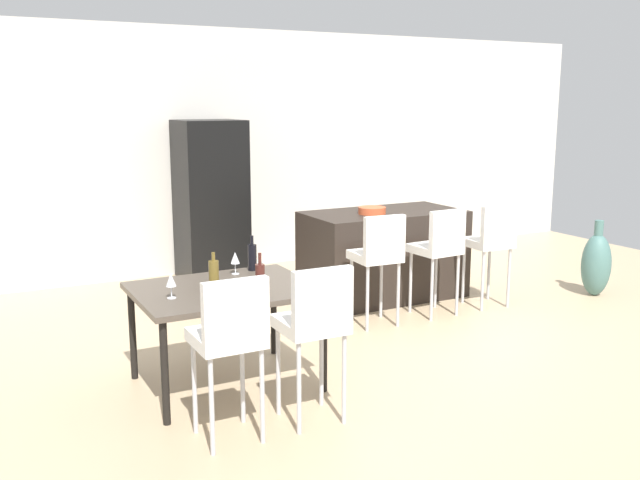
# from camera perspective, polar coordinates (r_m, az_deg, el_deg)

# --- Properties ---
(ground_plane) EXTENTS (10.00, 10.00, 0.00)m
(ground_plane) POSITION_cam_1_polar(r_m,az_deg,el_deg) (6.54, 5.85, -7.16)
(ground_plane) COLOR tan
(back_wall) EXTENTS (10.00, 0.12, 2.90)m
(back_wall) POSITION_cam_1_polar(r_m,az_deg,el_deg) (8.89, -4.86, 7.27)
(back_wall) COLOR beige
(back_wall) RESTS_ON ground_plane
(kitchen_island) EXTENTS (1.65, 0.85, 0.92)m
(kitchen_island) POSITION_cam_1_polar(r_m,az_deg,el_deg) (7.46, 5.14, -1.18)
(kitchen_island) COLOR black
(kitchen_island) RESTS_ON ground_plane
(bar_chair_left) EXTENTS (0.42, 0.42, 1.05)m
(bar_chair_left) POSITION_cam_1_polar(r_m,az_deg,el_deg) (6.44, 4.75, -0.99)
(bar_chair_left) COLOR white
(bar_chair_left) RESTS_ON ground_plane
(bar_chair_middle) EXTENTS (0.42, 0.42, 1.05)m
(bar_chair_middle) POSITION_cam_1_polar(r_m,az_deg,el_deg) (6.83, 9.63, -0.41)
(bar_chair_middle) COLOR white
(bar_chair_middle) RESTS_ON ground_plane
(bar_chair_right) EXTENTS (0.43, 0.43, 1.05)m
(bar_chair_right) POSITION_cam_1_polar(r_m,az_deg,el_deg) (7.23, 13.70, 0.08)
(bar_chair_right) COLOR white
(bar_chair_right) RESTS_ON ground_plane
(dining_table) EXTENTS (1.27, 0.99, 0.74)m
(dining_table) POSITION_cam_1_polar(r_m,az_deg,el_deg) (5.13, -7.70, -4.51)
(dining_table) COLOR #4C4238
(dining_table) RESTS_ON ground_plane
(dining_chair_near) EXTENTS (0.40, 0.40, 1.05)m
(dining_chair_near) POSITION_cam_1_polar(r_m,az_deg,el_deg) (4.26, -7.30, -7.47)
(dining_chair_near) COLOR white
(dining_chair_near) RESTS_ON ground_plane
(dining_chair_far) EXTENTS (0.41, 0.41, 1.05)m
(dining_chair_far) POSITION_cam_1_polar(r_m,az_deg,el_deg) (4.47, -0.41, -6.43)
(dining_chair_far) COLOR white
(dining_chair_far) RESTS_ON ground_plane
(wine_bottle_right) EXTENTS (0.07, 0.07, 0.29)m
(wine_bottle_right) POSITION_cam_1_polar(r_m,az_deg,el_deg) (4.89, -4.86, -3.09)
(wine_bottle_right) COLOR #471E19
(wine_bottle_right) RESTS_ON dining_table
(wine_bottle_inner) EXTENTS (0.07, 0.07, 0.26)m
(wine_bottle_inner) POSITION_cam_1_polar(r_m,az_deg,el_deg) (5.06, -8.58, -2.74)
(wine_bottle_inner) COLOR brown
(wine_bottle_inner) RESTS_ON dining_table
(wine_bottle_far) EXTENTS (0.07, 0.07, 0.28)m
(wine_bottle_far) POSITION_cam_1_polar(r_m,az_deg,el_deg) (5.56, -5.50, -1.36)
(wine_bottle_far) COLOR black
(wine_bottle_far) RESTS_ON dining_table
(wine_glass_left) EXTENTS (0.07, 0.07, 0.17)m
(wine_glass_left) POSITION_cam_1_polar(r_m,az_deg,el_deg) (5.45, -6.88, -1.48)
(wine_glass_left) COLOR silver
(wine_glass_left) RESTS_ON dining_table
(wine_glass_middle) EXTENTS (0.07, 0.07, 0.17)m
(wine_glass_middle) POSITION_cam_1_polar(r_m,az_deg,el_deg) (4.86, -11.96, -3.22)
(wine_glass_middle) COLOR silver
(wine_glass_middle) RESTS_ON dining_table
(refrigerator) EXTENTS (0.72, 0.68, 1.84)m
(refrigerator) POSITION_cam_1_polar(r_m,az_deg,el_deg) (8.25, -8.81, 3.17)
(refrigerator) COLOR black
(refrigerator) RESTS_ON ground_plane
(fruit_bowl) EXTENTS (0.28, 0.28, 0.07)m
(fruit_bowl) POSITION_cam_1_polar(r_m,az_deg,el_deg) (7.20, 4.23, 2.40)
(fruit_bowl) COLOR #C6512D
(fruit_bowl) RESTS_ON kitchen_island
(floor_vase) EXTENTS (0.31, 0.31, 0.81)m
(floor_vase) POSITION_cam_1_polar(r_m,az_deg,el_deg) (8.07, 21.42, -1.82)
(floor_vase) COLOR #47706B
(floor_vase) RESTS_ON ground_plane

